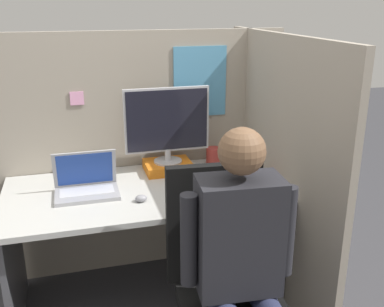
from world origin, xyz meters
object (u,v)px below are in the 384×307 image
object	(u,v)px
carrot_toy	(185,200)
coffee_mug	(213,156)
person	(243,258)
monitor	(167,123)
laptop	(86,186)
paper_box	(168,166)
stapler	(257,180)
office_chair	(226,282)

from	to	relation	value
carrot_toy	coffee_mug	size ratio (longest dim) A/B	1.36
person	coffee_mug	distance (m)	1.14
monitor	carrot_toy	bearing A→B (deg)	-92.55
laptop	coffee_mug	world-z (taller)	laptop
carrot_toy	person	size ratio (longest dim) A/B	0.11
paper_box	coffee_mug	distance (m)	0.31
coffee_mug	carrot_toy	bearing A→B (deg)	-121.58
monitor	laptop	world-z (taller)	monitor
paper_box	coffee_mug	world-z (taller)	coffee_mug
person	stapler	bearing A→B (deg)	63.00
office_chair	person	distance (m)	0.27
monitor	office_chair	xyz separation A→B (m)	(0.06, -0.91, -0.51)
stapler	person	distance (m)	0.82
coffee_mug	monitor	bearing A→B (deg)	-171.65
monitor	laptop	distance (m)	0.60
office_chair	carrot_toy	bearing A→B (deg)	100.83
monitor	laptop	size ratio (longest dim) A/B	1.52
office_chair	person	world-z (taller)	person
paper_box	monitor	distance (m)	0.27
monitor	carrot_toy	xyz separation A→B (m)	(-0.02, -0.49, -0.28)
monitor	person	distance (m)	1.11
person	coffee_mug	size ratio (longest dim) A/B	11.85
monitor	stapler	size ratio (longest dim) A/B	3.75
paper_box	laptop	distance (m)	0.55
coffee_mug	office_chair	bearing A→B (deg)	-104.55
monitor	person	bearing A→B (deg)	-86.14
monitor	coffee_mug	size ratio (longest dim) A/B	4.81
monitor	stapler	distance (m)	0.62
laptop	stapler	distance (m)	0.95
laptop	carrot_toy	distance (m)	0.55
carrot_toy	monitor	bearing A→B (deg)	87.45
monitor	carrot_toy	size ratio (longest dim) A/B	3.55
office_chair	monitor	bearing A→B (deg)	93.69
paper_box	person	bearing A→B (deg)	-86.13
office_chair	person	bearing A→B (deg)	-85.16
carrot_toy	person	xyz separation A→B (m)	(0.09, -0.58, -0.01)
stapler	coffee_mug	xyz separation A→B (m)	(-0.14, 0.38, 0.03)
stapler	person	xyz separation A→B (m)	(-0.37, -0.73, -0.01)
stapler	person	size ratio (longest dim) A/B	0.11
laptop	carrot_toy	bearing A→B (deg)	-29.02
office_chair	paper_box	bearing A→B (deg)	93.70
carrot_toy	paper_box	bearing A→B (deg)	87.43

